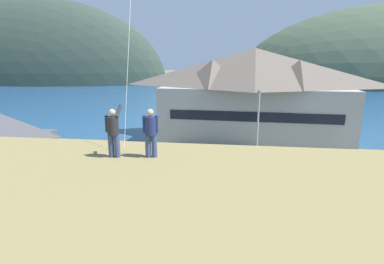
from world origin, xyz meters
name	(u,v)px	position (x,y,z in m)	size (l,w,h in m)	color
ground_plane	(172,218)	(0.00, 0.00, 0.00)	(600.00, 600.00, 0.00)	#66604C
parking_lot_pad	(184,186)	(0.00, 5.00, 0.05)	(40.00, 20.00, 0.10)	gray
bay_water	(218,100)	(0.00, 60.00, 0.01)	(360.00, 84.00, 0.03)	navy
far_hill_west_ridge	(38,82)	(-86.20, 113.63, 0.00)	(121.66, 48.93, 73.86)	#2D3D33
harbor_lodge	(254,91)	(6.25, 21.65, 6.02)	(24.39, 12.59, 11.27)	#999E99
storage_shed_near_lot	(4,147)	(-14.40, 3.90, 3.00)	(7.20, 6.29, 5.77)	#474C56
wharf_dock	(191,116)	(-3.32, 33.95, 0.35)	(3.20, 12.02, 0.70)	#70604C
moored_boat_wharfside	(176,111)	(-6.71, 37.11, 0.72)	(2.68, 6.84, 2.16)	#23564C
moored_boat_outer_mooring	(213,112)	(0.23, 36.96, 0.72)	(2.61, 7.58, 2.16)	#A8A399
moored_boat_inner_slip	(174,112)	(-6.72, 35.71, 0.72)	(2.23, 6.71, 2.16)	navy
parked_car_lone_by_shed	(234,171)	(3.92, 6.21, 1.06)	(4.32, 2.30, 1.82)	#236633
parked_car_corner_spot	(240,205)	(4.27, 0.28, 1.06)	(4.36, 2.38, 1.82)	navy
parked_car_back_row_right	(59,189)	(-8.21, 0.98, 1.06)	(4.28, 2.21, 1.82)	silver
parked_car_mid_row_near	(377,215)	(12.10, 0.09, 1.06)	(4.23, 2.11, 1.82)	slate
parked_car_back_row_left	(141,196)	(-2.20, 0.77, 1.06)	(4.34, 2.34, 1.82)	red
parking_light_pole	(258,123)	(5.99, 10.56, 4.15)	(0.24, 0.78, 7.03)	#ADADB2
person_kite_flyer	(113,131)	(-0.57, -7.16, 7.35)	(0.51, 0.67, 1.86)	#384770
person_companion	(151,132)	(0.74, -7.00, 7.34)	(0.54, 0.40, 1.74)	#384770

